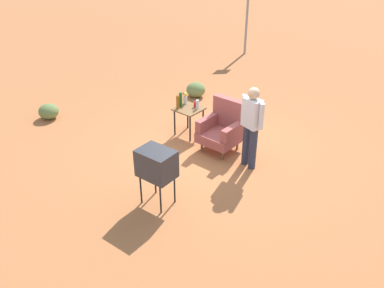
{
  "coord_description": "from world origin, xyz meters",
  "views": [
    {
      "loc": [
        4.34,
        -5.84,
        4.3
      ],
      "look_at": [
        0.26,
        -0.97,
        0.65
      ],
      "focal_mm": 37.36,
      "sensor_mm": 36.0,
      "label": 1
    }
  ],
  "objects_px": {
    "side_table": "(189,112)",
    "bottle_wine_green": "(181,100)",
    "road_sign": "(247,14)",
    "bottle_tall_amber": "(178,102)",
    "armchair": "(223,127)",
    "bottle_short_clear": "(197,104)",
    "soda_can_red": "(195,104)",
    "flower_vase": "(185,97)",
    "person_standing": "(251,123)",
    "tv_on_stand": "(157,164)"
  },
  "relations": [
    {
      "from": "side_table",
      "to": "bottle_wine_green",
      "type": "relative_size",
      "value": 2.0
    },
    {
      "from": "road_sign",
      "to": "bottle_tall_amber",
      "type": "xyz_separation_m",
      "value": [
        2.22,
        -6.05,
        -0.59
      ]
    },
    {
      "from": "armchair",
      "to": "bottle_short_clear",
      "type": "height_order",
      "value": "armchair"
    },
    {
      "from": "soda_can_red",
      "to": "flower_vase",
      "type": "relative_size",
      "value": 0.46
    },
    {
      "from": "side_table",
      "to": "person_standing",
      "type": "height_order",
      "value": "person_standing"
    },
    {
      "from": "armchair",
      "to": "soda_can_red",
      "type": "distance_m",
      "value": 0.92
    },
    {
      "from": "bottle_wine_green",
      "to": "person_standing",
      "type": "bearing_deg",
      "value": -6.04
    },
    {
      "from": "side_table",
      "to": "bottle_wine_green",
      "type": "bearing_deg",
      "value": -170.73
    },
    {
      "from": "road_sign",
      "to": "bottle_wine_green",
      "type": "relative_size",
      "value": 7.63
    },
    {
      "from": "tv_on_stand",
      "to": "bottle_tall_amber",
      "type": "xyz_separation_m",
      "value": [
        -1.37,
        2.06,
        0.01
      ]
    },
    {
      "from": "tv_on_stand",
      "to": "bottle_wine_green",
      "type": "xyz_separation_m",
      "value": [
        -1.4,
        2.18,
        0.02
      ]
    },
    {
      "from": "person_standing",
      "to": "bottle_wine_green",
      "type": "relative_size",
      "value": 5.12
    },
    {
      "from": "person_standing",
      "to": "soda_can_red",
      "type": "xyz_separation_m",
      "value": [
        -1.68,
        0.39,
        -0.24
      ]
    },
    {
      "from": "armchair",
      "to": "road_sign",
      "type": "distance_m",
      "value": 6.84
    },
    {
      "from": "armchair",
      "to": "flower_vase",
      "type": "bearing_deg",
      "value": 172.22
    },
    {
      "from": "flower_vase",
      "to": "tv_on_stand",
      "type": "bearing_deg",
      "value": -58.94
    },
    {
      "from": "armchair",
      "to": "bottle_tall_amber",
      "type": "distance_m",
      "value": 1.16
    },
    {
      "from": "tv_on_stand",
      "to": "person_standing",
      "type": "relative_size",
      "value": 0.63
    },
    {
      "from": "side_table",
      "to": "bottle_wine_green",
      "type": "xyz_separation_m",
      "value": [
        -0.21,
        -0.03,
        0.26
      ]
    },
    {
      "from": "person_standing",
      "to": "flower_vase",
      "type": "xyz_separation_m",
      "value": [
        -1.96,
        0.38,
        -0.15
      ]
    },
    {
      "from": "side_table",
      "to": "bottle_tall_amber",
      "type": "height_order",
      "value": "bottle_tall_amber"
    },
    {
      "from": "soda_can_red",
      "to": "flower_vase",
      "type": "bearing_deg",
      "value": -179.28
    },
    {
      "from": "bottle_short_clear",
      "to": "bottle_wine_green",
      "type": "relative_size",
      "value": 0.62
    },
    {
      "from": "armchair",
      "to": "tv_on_stand",
      "type": "xyz_separation_m",
      "value": [
        0.25,
        -2.2,
        0.28
      ]
    },
    {
      "from": "armchair",
      "to": "person_standing",
      "type": "bearing_deg",
      "value": -15.72
    },
    {
      "from": "tv_on_stand",
      "to": "bottle_wine_green",
      "type": "relative_size",
      "value": 3.22
    },
    {
      "from": "road_sign",
      "to": "bottle_short_clear",
      "type": "xyz_separation_m",
      "value": [
        2.54,
        -5.78,
        -0.64
      ]
    },
    {
      "from": "side_table",
      "to": "person_standing",
      "type": "bearing_deg",
      "value": -7.85
    },
    {
      "from": "flower_vase",
      "to": "bottle_short_clear",
      "type": "bearing_deg",
      "value": -4.96
    },
    {
      "from": "person_standing",
      "to": "armchair",
      "type": "bearing_deg",
      "value": 164.28
    },
    {
      "from": "soda_can_red",
      "to": "bottle_short_clear",
      "type": "bearing_deg",
      "value": -21.88
    },
    {
      "from": "armchair",
      "to": "bottle_tall_amber",
      "type": "relative_size",
      "value": 3.53
    },
    {
      "from": "person_standing",
      "to": "flower_vase",
      "type": "height_order",
      "value": "person_standing"
    },
    {
      "from": "bottle_tall_amber",
      "to": "flower_vase",
      "type": "relative_size",
      "value": 1.13
    },
    {
      "from": "bottle_short_clear",
      "to": "bottle_wine_green",
      "type": "distance_m",
      "value": 0.39
    },
    {
      "from": "bottle_short_clear",
      "to": "flower_vase",
      "type": "relative_size",
      "value": 0.75
    },
    {
      "from": "armchair",
      "to": "person_standing",
      "type": "relative_size",
      "value": 0.65
    },
    {
      "from": "bottle_wine_green",
      "to": "bottle_tall_amber",
      "type": "relative_size",
      "value": 1.07
    },
    {
      "from": "armchair",
      "to": "side_table",
      "type": "bearing_deg",
      "value": 178.98
    },
    {
      "from": "bottle_tall_amber",
      "to": "soda_can_red",
      "type": "relative_size",
      "value": 2.46
    },
    {
      "from": "bottle_wine_green",
      "to": "road_sign",
      "type": "bearing_deg",
      "value": 110.22
    },
    {
      "from": "bottle_short_clear",
      "to": "bottle_wine_green",
      "type": "xyz_separation_m",
      "value": [
        -0.36,
        -0.14,
        0.06
      ]
    },
    {
      "from": "bottle_short_clear",
      "to": "flower_vase",
      "type": "height_order",
      "value": "flower_vase"
    },
    {
      "from": "armchair",
      "to": "tv_on_stand",
      "type": "bearing_deg",
      "value": -83.53
    },
    {
      "from": "bottle_tall_amber",
      "to": "side_table",
      "type": "bearing_deg",
      "value": 43.28
    },
    {
      "from": "armchair",
      "to": "soda_can_red",
      "type": "bearing_deg",
      "value": 169.51
    },
    {
      "from": "side_table",
      "to": "flower_vase",
      "type": "height_order",
      "value": "flower_vase"
    },
    {
      "from": "bottle_short_clear",
      "to": "flower_vase",
      "type": "distance_m",
      "value": 0.38
    },
    {
      "from": "bottle_short_clear",
      "to": "soda_can_red",
      "type": "bearing_deg",
      "value": 158.12
    },
    {
      "from": "armchair",
      "to": "bottle_tall_amber",
      "type": "xyz_separation_m",
      "value": [
        -1.12,
        -0.15,
        0.29
      ]
    }
  ]
}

